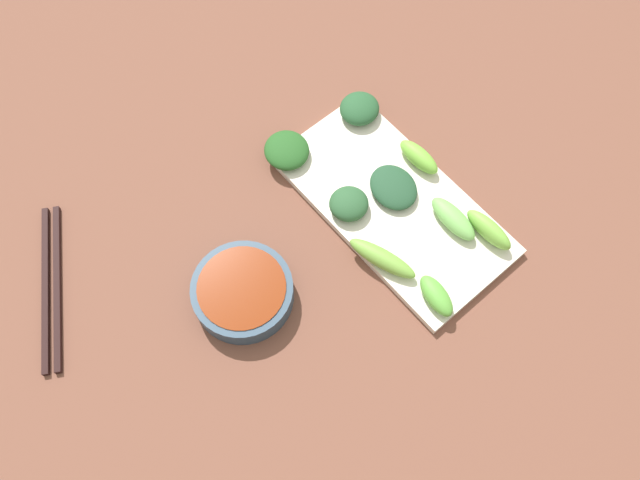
{
  "coord_description": "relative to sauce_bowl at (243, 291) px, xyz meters",
  "views": [
    {
      "loc": [
        -0.25,
        -0.25,
        0.82
      ],
      "look_at": [
        -0.02,
        0.02,
        0.05
      ],
      "focal_mm": 36.54,
      "sensor_mm": 36.0,
      "label": 1
    }
  ],
  "objects": [
    {
      "name": "broccoli_leafy_7",
      "position": [
        0.17,
        0.12,
        0.0
      ],
      "size": [
        0.08,
        0.08,
        0.02
      ],
      "primitive_type": "ellipsoid",
      "rotation": [
        0.0,
        0.0,
        -0.24
      ],
      "color": "#245722",
      "rests_on": "serving_plate"
    },
    {
      "name": "broccoli_stalk_0",
      "position": [
        0.27,
        -0.1,
        0.0
      ],
      "size": [
        0.03,
        0.08,
        0.02
      ],
      "primitive_type": "ellipsoid",
      "rotation": [
        0.0,
        0.0,
        -0.03
      ],
      "color": "#74BA59",
      "rests_on": "serving_plate"
    },
    {
      "name": "broccoli_leafy_1",
      "position": [
        0.3,
        0.11,
        0.01
      ],
      "size": [
        0.07,
        0.07,
        0.02
      ],
      "primitive_type": "ellipsoid",
      "rotation": [
        0.0,
        0.0,
        0.2
      ],
      "color": "#25532E",
      "rests_on": "serving_plate"
    },
    {
      "name": "broccoli_leafy_3",
      "position": [
        0.25,
        -0.01,
        0.0
      ],
      "size": [
        0.07,
        0.08,
        0.02
      ],
      "primitive_type": "ellipsoid",
      "rotation": [
        0.0,
        0.0,
        -0.18
      ],
      "color": "#234A2E",
      "rests_on": "serving_plate"
    },
    {
      "name": "serving_plate",
      "position": [
        0.24,
        -0.03,
        -0.01
      ],
      "size": [
        0.17,
        0.33,
        0.01
      ],
      "primitive_type": "cube",
      "color": "silver",
      "rests_on": "tabletop"
    },
    {
      "name": "broccoli_stalk_8",
      "position": [
        0.18,
        -0.16,
        0.0
      ],
      "size": [
        0.04,
        0.06,
        0.02
      ],
      "primitive_type": "ellipsoid",
      "rotation": [
        0.0,
        0.0,
        -0.18
      ],
      "color": "#5CA93D",
      "rests_on": "serving_plate"
    },
    {
      "name": "tabletop",
      "position": [
        0.14,
        -0.03,
        -0.03
      ],
      "size": [
        2.1,
        2.1,
        0.02
      ],
      "primitive_type": "cube",
      "color": "brown",
      "rests_on": "ground"
    },
    {
      "name": "broccoli_stalk_6",
      "position": [
        0.3,
        -0.0,
        0.01
      ],
      "size": [
        0.03,
        0.07,
        0.02
      ],
      "primitive_type": "ellipsoid",
      "rotation": [
        0.0,
        0.0,
        0.03
      ],
      "color": "#75BC3E",
      "rests_on": "serving_plate"
    },
    {
      "name": "chopsticks",
      "position": [
        -0.18,
        0.17,
        -0.01
      ],
      "size": [
        0.14,
        0.21,
        0.01
      ],
      "rotation": [
        0.0,
        0.0,
        -0.53
      ],
      "color": "black",
      "rests_on": "tabletop"
    },
    {
      "name": "broccoli_leafy_4",
      "position": [
        0.18,
        0.0,
        0.01
      ],
      "size": [
        0.06,
        0.06,
        0.03
      ],
      "primitive_type": "ellipsoid",
      "rotation": [
        0.0,
        0.0,
        -0.14
      ],
      "color": "#2B5732",
      "rests_on": "serving_plate"
    },
    {
      "name": "broccoli_stalk_2",
      "position": [
        0.3,
        -0.14,
        0.01
      ],
      "size": [
        0.03,
        0.07,
        0.03
      ],
      "primitive_type": "ellipsoid",
      "rotation": [
        0.0,
        0.0,
        0.03
      ],
      "color": "#77B943",
      "rests_on": "serving_plate"
    },
    {
      "name": "sauce_bowl",
      "position": [
        0.0,
        0.0,
        0.0
      ],
      "size": [
        0.13,
        0.13,
        0.03
      ],
      "color": "#2E4459",
      "rests_on": "tabletop"
    },
    {
      "name": "broccoli_stalk_5",
      "position": [
        0.16,
        -0.08,
        0.0
      ],
      "size": [
        0.05,
        0.1,
        0.02
      ],
      "primitive_type": "ellipsoid",
      "rotation": [
        0.0,
        0.0,
        0.31
      ],
      "color": "#72A93F",
      "rests_on": "serving_plate"
    }
  ]
}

